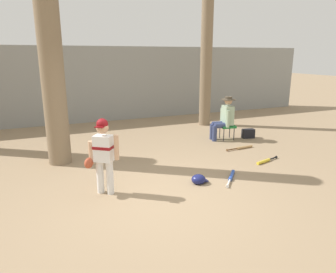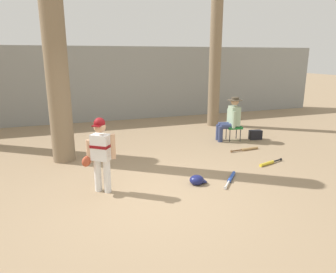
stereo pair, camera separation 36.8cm
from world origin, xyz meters
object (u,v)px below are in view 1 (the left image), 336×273
(folding_stool, at_px, (227,127))
(bat_wood_tan, at_px, (242,148))
(tree_behind_spectator, at_px, (206,56))
(tree_near_player, at_px, (51,62))
(handbag_beside_stool, at_px, (248,134))
(seated_spectator, at_px, (224,117))
(bat_yellow_trainer, at_px, (265,161))
(bat_blue_youth, at_px, (231,176))
(young_ballplayer, at_px, (103,152))
(batting_helmet_navy, at_px, (199,179))

(folding_stool, bearing_deg, bat_wood_tan, -98.56)
(tree_behind_spectator, bearing_deg, tree_near_player, -156.13)
(tree_behind_spectator, xyz_separation_m, handbag_beside_stool, (0.27, -2.05, -2.13))
(seated_spectator, bearing_deg, bat_yellow_trainer, -95.93)
(handbag_beside_stool, relative_size, bat_blue_youth, 0.53)
(young_ballplayer, distance_m, folding_stool, 4.47)
(bat_wood_tan, xyz_separation_m, bat_yellow_trainer, (-0.16, -1.05, 0.00))
(tree_behind_spectator, height_order, handbag_beside_stool, tree_behind_spectator)
(batting_helmet_navy, bearing_deg, seated_spectator, 49.23)
(folding_stool, distance_m, handbag_beside_stool, 0.70)
(seated_spectator, xyz_separation_m, bat_blue_youth, (-1.41, -2.47, -0.61))
(batting_helmet_navy, bearing_deg, tree_behind_spectator, 59.38)
(tree_behind_spectator, height_order, bat_yellow_trainer, tree_behind_spectator)
(handbag_beside_stool, bearing_deg, folding_stool, 169.39)
(seated_spectator, relative_size, bat_yellow_trainer, 1.71)
(tree_behind_spectator, bearing_deg, bat_yellow_trainer, -99.81)
(young_ballplayer, bearing_deg, batting_helmet_navy, -8.72)
(bat_blue_youth, bearing_deg, bat_wood_tan, 47.95)
(folding_stool, xyz_separation_m, bat_blue_youth, (-1.51, -2.46, -0.33))
(tree_behind_spectator, bearing_deg, folding_stool, -100.92)
(seated_spectator, height_order, handbag_beside_stool, seated_spectator)
(folding_stool, relative_size, bat_blue_youth, 0.73)
(young_ballplayer, height_order, batting_helmet_navy, young_ballplayer)
(bat_wood_tan, bearing_deg, batting_helmet_navy, -144.18)
(young_ballplayer, xyz_separation_m, batting_helmet_navy, (1.68, -0.26, -0.67))
(handbag_beside_stool, height_order, bat_blue_youth, handbag_beside_stool)
(batting_helmet_navy, bearing_deg, bat_wood_tan, 35.82)
(bat_wood_tan, bearing_deg, tree_behind_spectator, 79.85)
(tree_near_player, xyz_separation_m, seated_spectator, (4.36, 0.23, -1.53))
(tree_near_player, xyz_separation_m, handbag_beside_stool, (5.11, 0.09, -2.04))
(tree_behind_spectator, xyz_separation_m, seated_spectator, (-0.47, -1.91, -1.62))
(seated_spectator, bearing_deg, batting_helmet_navy, -130.77)
(young_ballplayer, bearing_deg, bat_wood_tan, 18.23)
(bat_blue_youth, relative_size, batting_helmet_navy, 2.01)
(young_ballplayer, bearing_deg, tree_near_player, 106.29)
(bat_wood_tan, height_order, batting_helmet_navy, batting_helmet_navy)
(handbag_beside_stool, distance_m, bat_yellow_trainer, 2.10)
(folding_stool, height_order, handbag_beside_stool, folding_stool)
(bat_wood_tan, distance_m, bat_yellow_trainer, 1.06)
(tree_near_player, bearing_deg, batting_helmet_navy, -44.57)
(young_ballplayer, height_order, bat_wood_tan, young_ballplayer)
(tree_behind_spectator, height_order, seated_spectator, tree_behind_spectator)
(folding_stool, distance_m, bat_yellow_trainer, 2.04)
(seated_spectator, bearing_deg, handbag_beside_stool, -10.61)
(tree_near_player, height_order, folding_stool, tree_near_player)
(bat_blue_youth, distance_m, bat_yellow_trainer, 1.29)
(handbag_beside_stool, bearing_deg, bat_wood_tan, -133.83)
(young_ballplayer, height_order, seated_spectator, young_ballplayer)
(handbag_beside_stool, height_order, bat_yellow_trainer, handbag_beside_stool)
(tree_near_player, bearing_deg, bat_wood_tan, -9.57)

